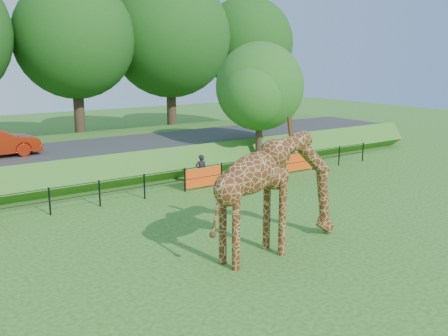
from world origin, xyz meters
The scene contains 8 objects.
ground centered at (0.00, 0.00, 0.00)m, with size 90.00×90.00×0.00m, color #255B16.
giraffe centered at (0.88, 0.27, 1.87)m, with size 5.23×0.96×3.74m, color #552911, non-canonical shape.
perimeter_fence centered at (0.00, 8.00, 0.55)m, with size 28.07×0.10×1.10m, color black, non-canonical shape.
embankment centered at (0.00, 15.50, 0.65)m, with size 40.00×9.00×1.30m, color #255B16.
road centered at (0.00, 14.00, 1.36)m, with size 40.00×5.00×0.12m, color #29292C.
visitor centered at (3.17, 8.50, 0.75)m, with size 0.55×0.36×1.51m, color black.
tree_east centered at (7.60, 9.63, 4.28)m, with size 5.40×4.71×6.76m.
bg_tree_line centered at (1.89, 22.00, 7.19)m, with size 37.30×8.80×11.82m.
Camera 1 is at (-8.90, -10.98, 5.97)m, focal length 40.00 mm.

